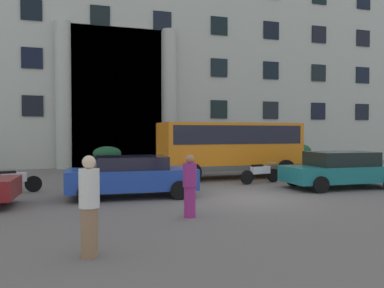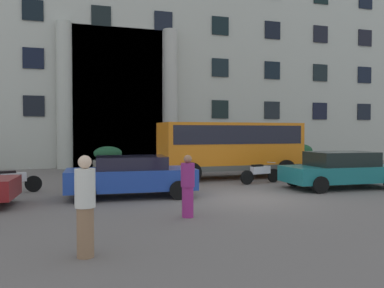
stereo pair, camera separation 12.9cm
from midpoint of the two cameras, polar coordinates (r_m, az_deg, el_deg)
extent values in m
cube|color=#655C59|center=(13.29, 7.99, -8.11)|extent=(80.00, 64.00, 0.12)
cube|color=#ACACA1|center=(30.54, -6.42, 13.74)|extent=(39.39, 9.00, 17.11)
cube|color=black|center=(25.15, -10.99, 6.75)|extent=(5.62, 0.12, 8.83)
cylinder|color=#AEADA2|center=(24.71, -18.54, 6.79)|extent=(0.93, 0.93, 8.83)
cylinder|color=#ADA9A1|center=(25.41, -3.49, 6.73)|extent=(0.93, 0.93, 8.83)
cube|color=black|center=(24.97, -22.49, 5.19)|extent=(1.19, 0.08, 1.23)
cube|color=black|center=(26.61, 3.85, 5.10)|extent=(1.19, 0.08, 1.23)
cube|color=black|center=(28.26, 11.36, 4.88)|extent=(1.19, 0.08, 1.23)
cube|color=black|center=(30.33, 17.93, 4.61)|extent=(1.19, 0.08, 1.23)
cube|color=black|center=(32.75, 23.60, 4.33)|extent=(1.19, 0.08, 1.23)
cube|color=black|center=(25.30, -22.57, 11.58)|extent=(1.19, 0.08, 1.23)
cube|color=black|center=(26.93, 3.86, 11.11)|extent=(1.19, 0.08, 1.23)
cube|color=black|center=(28.55, 11.39, 10.54)|extent=(1.19, 0.08, 1.23)
cube|color=black|center=(30.61, 17.99, 9.90)|extent=(1.19, 0.08, 1.23)
cube|color=black|center=(33.00, 23.66, 9.23)|extent=(1.19, 0.08, 1.23)
cube|color=black|center=(25.94, -22.65, 17.74)|extent=(1.19, 0.08, 1.23)
cube|color=black|center=(25.88, -13.49, 17.86)|extent=(1.19, 0.08, 1.23)
cube|color=black|center=(26.43, -4.52, 17.56)|extent=(1.19, 0.08, 1.23)
cube|color=black|center=(27.52, 3.88, 16.92)|extent=(1.19, 0.08, 1.23)
cube|color=black|center=(29.12, 11.43, 16.04)|extent=(1.19, 0.08, 1.23)
cube|color=black|center=(31.13, 18.04, 15.04)|extent=(1.19, 0.08, 1.23)
cube|color=black|center=(33.49, 23.73, 14.03)|extent=(1.19, 0.08, 1.23)
cube|color=black|center=(34.21, 23.79, 18.65)|extent=(1.19, 0.08, 1.23)
cube|color=orange|center=(18.79, 5.39, -0.27)|extent=(6.80, 2.49, 2.20)
cube|color=black|center=(18.78, 5.40, 1.39)|extent=(6.40, 2.51, 0.85)
cube|color=black|center=(20.35, 13.92, 0.85)|extent=(0.11, 1.94, 1.06)
cube|color=#4C4D47|center=(18.85, 5.38, -3.25)|extent=(6.80, 2.53, 0.24)
cylinder|color=black|center=(20.94, 10.01, -3.09)|extent=(0.91, 0.30, 0.90)
cylinder|color=black|center=(18.95, 13.36, -3.62)|extent=(0.91, 0.30, 0.90)
cylinder|color=black|center=(19.14, -2.52, -3.52)|extent=(0.91, 0.30, 0.90)
cylinder|color=black|center=(16.94, -0.34, -4.21)|extent=(0.91, 0.30, 0.90)
cylinder|color=#989D13|center=(22.63, 13.38, -0.63)|extent=(0.08, 0.08, 2.58)
cube|color=yellow|center=(22.59, 13.44, 2.00)|extent=(0.44, 0.03, 0.60)
cube|color=gray|center=(26.43, 15.58, -2.57)|extent=(1.53, 0.92, 0.49)
ellipsoid|color=#1C4A2B|center=(26.38, 15.59, -1.04)|extent=(1.47, 0.83, 0.92)
cube|color=slate|center=(22.59, -12.51, -3.12)|extent=(1.65, 0.99, 0.62)
ellipsoid|color=#1D4A2D|center=(22.54, -12.52, -1.34)|extent=(1.59, 0.89, 0.79)
cube|color=#196A6E|center=(16.46, 20.81, -4.06)|extent=(4.60, 2.02, 0.62)
cube|color=black|center=(16.42, 20.84, -2.03)|extent=(2.50, 1.73, 0.55)
cylinder|color=black|center=(18.17, 22.98, -4.39)|extent=(0.63, 0.22, 0.62)
cylinder|color=black|center=(16.44, 14.47, -4.94)|extent=(0.63, 0.22, 0.62)
cylinder|color=black|center=(14.84, 18.13, -5.70)|extent=(0.63, 0.22, 0.62)
cube|color=#1F409D|center=(13.44, -9.09, -5.09)|extent=(4.40, 2.02, 0.69)
cube|color=black|center=(13.38, -9.10, -2.70)|extent=(2.40, 1.71, 0.43)
cylinder|color=black|center=(14.57, -3.63, -5.75)|extent=(0.63, 0.23, 0.62)
cylinder|color=black|center=(12.80, -2.11, -6.79)|extent=(0.63, 0.23, 0.62)
cylinder|color=black|center=(14.32, -15.30, -5.94)|extent=(0.63, 0.23, 0.62)
cylinder|color=black|center=(12.52, -15.44, -7.05)|extent=(0.63, 0.23, 0.62)
cylinder|color=black|center=(13.81, -26.50, -6.35)|extent=(0.63, 0.23, 0.62)
cylinder|color=black|center=(19.79, 24.03, -3.94)|extent=(0.60, 0.10, 0.60)
cylinder|color=black|center=(18.89, 20.79, -4.17)|extent=(0.60, 0.12, 0.60)
cube|color=#1C3A94|center=(19.31, 22.45, -3.22)|extent=(0.90, 0.24, 0.32)
cube|color=black|center=(19.18, 22.05, -2.71)|extent=(0.52, 0.20, 0.12)
cylinder|color=#A5A5A8|center=(19.66, 23.80, -2.28)|extent=(0.03, 0.55, 0.03)
cylinder|color=black|center=(15.56, -22.47, -5.44)|extent=(0.61, 0.25, 0.60)
cube|color=silver|center=(15.43, -24.96, -4.48)|extent=(0.90, 0.45, 0.32)
cube|color=black|center=(15.39, -25.64, -3.83)|extent=(0.55, 0.32, 0.12)
cylinder|color=#A5A5A8|center=(15.48, -22.89, -3.32)|extent=(0.17, 0.54, 0.03)
cylinder|color=black|center=(17.52, 11.62, -4.54)|extent=(0.61, 0.24, 0.60)
cylinder|color=black|center=(16.58, 7.86, -4.88)|extent=(0.61, 0.26, 0.60)
cube|color=silver|center=(17.01, 9.80, -3.77)|extent=(0.97, 0.45, 0.32)
cube|color=black|center=(16.88, 9.34, -3.20)|extent=(0.55, 0.32, 0.12)
cylinder|color=#A5A5A8|center=(17.39, 11.35, -2.67)|extent=(0.16, 0.54, 0.03)
cylinder|color=#8E684B|center=(7.27, -15.32, -12.42)|extent=(0.30, 0.30, 0.89)
cylinder|color=silver|center=(7.11, -15.37, -6.27)|extent=(0.36, 0.36, 0.68)
sphere|color=beige|center=(7.07, -15.40, -2.57)|extent=(0.24, 0.24, 0.24)
cylinder|color=#9A2674|center=(10.19, -0.70, -8.51)|extent=(0.30, 0.30, 0.80)
cylinder|color=#922773|center=(10.09, -0.70, -4.56)|extent=(0.36, 0.36, 0.61)
sphere|color=#9E6C4F|center=(10.05, -0.70, -2.22)|extent=(0.21, 0.21, 0.21)
camera|label=1|loc=(0.06, -90.22, -0.01)|focal=36.33mm
camera|label=2|loc=(0.06, 89.78, 0.01)|focal=36.33mm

